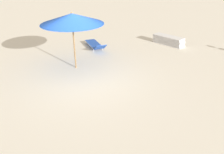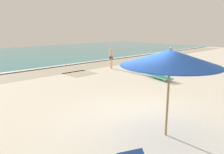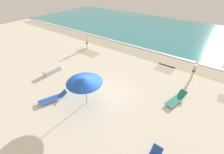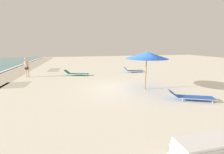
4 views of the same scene
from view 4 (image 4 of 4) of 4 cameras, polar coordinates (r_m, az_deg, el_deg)
The scene contains 7 objects.
ground_plane at distance 9.93m, azimuth 5.91°, elevation -4.96°, with size 60.00×60.00×0.16m.
beach_umbrella at distance 9.62m, azimuth 13.09°, elevation 8.05°, with size 2.65×2.65×2.48m.
lounger_stack at distance 4.88m, azimuth 32.94°, elevation -21.71°, with size 0.64×1.93×0.49m.
sun_lounger_under_umbrella at distance 15.98m, azimuth 8.06°, elevation 2.57°, with size 0.66×2.08×0.61m.
sun_lounger_beside_umbrella at distance 8.81m, azimuth 27.81°, elevation -6.59°, with size 1.43×2.31×0.51m.
sun_lounger_near_water_left at distance 14.50m, azimuth -13.37°, elevation 1.36°, with size 1.19×2.34×0.54m.
beachgoer_wading_adult at distance 15.24m, azimuth -29.76°, elevation 3.62°, with size 0.27×0.43×1.76m.
Camera 4 is at (-8.94, 3.22, 2.80)m, focal length 24.00 mm.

